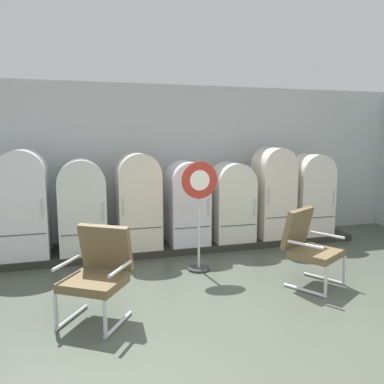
# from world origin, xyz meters

# --- Properties ---
(ground) EXTENTS (12.00, 10.00, 0.05)m
(ground) POSITION_xyz_m (0.00, 0.00, -0.03)
(ground) COLOR #454F42
(back_wall) EXTENTS (11.76, 0.12, 2.82)m
(back_wall) POSITION_xyz_m (0.00, 3.66, 1.42)
(back_wall) COLOR silver
(back_wall) RESTS_ON ground
(display_plinth) EXTENTS (6.29, 0.95, 0.11)m
(display_plinth) POSITION_xyz_m (0.00, 3.02, 0.05)
(display_plinth) COLOR #2A2C25
(display_plinth) RESTS_ON ground
(refrigerator_0) EXTENTS (0.68, 0.72, 1.62)m
(refrigerator_0) POSITION_xyz_m (-2.45, 2.94, 0.97)
(refrigerator_0) COLOR white
(refrigerator_0) RESTS_ON display_plinth
(refrigerator_1) EXTENTS (0.71, 0.67, 1.46)m
(refrigerator_1) POSITION_xyz_m (-1.62, 2.91, 0.87)
(refrigerator_1) COLOR silver
(refrigerator_1) RESTS_ON display_plinth
(refrigerator_2) EXTENTS (0.68, 0.65, 1.54)m
(refrigerator_2) POSITION_xyz_m (-0.74, 2.90, 0.92)
(refrigerator_2) COLOR silver
(refrigerator_2) RESTS_ON display_plinth
(refrigerator_3) EXTENTS (0.65, 0.70, 1.39)m
(refrigerator_3) POSITION_xyz_m (0.09, 2.93, 0.84)
(refrigerator_3) COLOR white
(refrigerator_3) RESTS_ON display_plinth
(refrigerator_4) EXTENTS (0.69, 0.64, 1.35)m
(refrigerator_4) POSITION_xyz_m (0.89, 2.90, 0.82)
(refrigerator_4) COLOR silver
(refrigerator_4) RESTS_ON display_plinth
(refrigerator_5) EXTENTS (0.63, 0.63, 1.60)m
(refrigerator_5) POSITION_xyz_m (1.69, 2.89, 0.96)
(refrigerator_5) COLOR silver
(refrigerator_5) RESTS_ON display_plinth
(refrigerator_6) EXTENTS (0.68, 0.61, 1.48)m
(refrigerator_6) POSITION_xyz_m (2.45, 2.88, 0.89)
(refrigerator_6) COLOR silver
(refrigerator_6) RESTS_ON display_plinth
(armchair_left) EXTENTS (0.85, 0.86, 0.99)m
(armchair_left) POSITION_xyz_m (-1.50, 0.74, 0.54)
(armchair_left) COLOR silver
(armchair_left) RESTS_ON ground
(armchair_right) EXTENTS (0.84, 0.86, 0.99)m
(armchair_right) POSITION_xyz_m (1.18, 0.95, 0.54)
(armchair_right) COLOR silver
(armchair_right) RESTS_ON ground
(sign_stand) EXTENTS (0.52, 0.32, 1.57)m
(sign_stand) POSITION_xyz_m (-0.03, 1.85, 0.83)
(sign_stand) COLOR #2D2D30
(sign_stand) RESTS_ON ground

